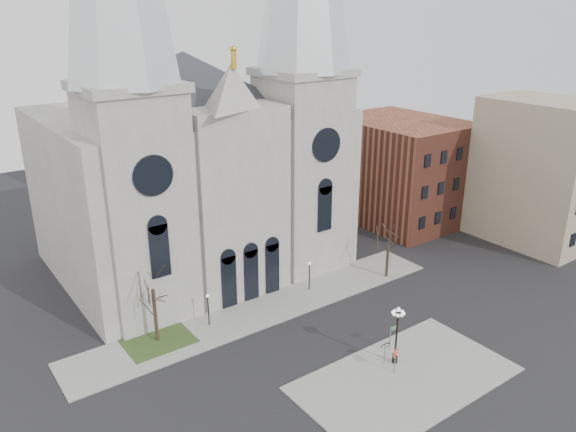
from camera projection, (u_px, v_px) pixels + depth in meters
ground at (337, 362)px, 47.70m from camera, size 160.00×160.00×0.00m
sidewalk_near at (405, 378)px, 45.53m from camera, size 18.00×10.00×0.14m
sidewalk_far at (265, 309)px, 56.01m from camera, size 40.00×6.00×0.14m
grass_patch at (158, 340)px, 50.71m from camera, size 6.00×5.00×0.18m
cathedral at (199, 108)px, 58.55m from camera, size 33.00×26.66×54.00m
bg_building_brick at (399, 170)px, 78.42m from camera, size 14.00×18.00×14.00m
bg_building_tan at (539, 172)px, 69.99m from camera, size 10.00×14.00×18.00m
tree_left at (153, 286)px, 48.79m from camera, size 3.20×3.20×7.50m
tree_right at (389, 240)px, 61.21m from camera, size 3.20×3.20×6.00m
ped_lamp_left at (208, 305)px, 52.30m from camera, size 0.32×0.32×3.26m
ped_lamp_right at (309, 271)px, 58.90m from camera, size 0.32×0.32×3.26m
stop_sign at (395, 355)px, 45.59m from camera, size 0.82×0.17×2.30m
globe_lamp at (397, 328)px, 46.33m from camera, size 1.23×1.23×5.29m
one_way_sign at (385, 349)px, 46.97m from camera, size 0.87×0.12×1.98m
street_name_sign at (391, 335)px, 49.00m from camera, size 0.71×0.09×2.21m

